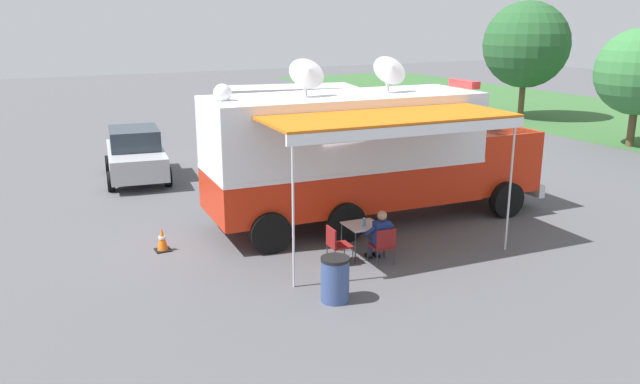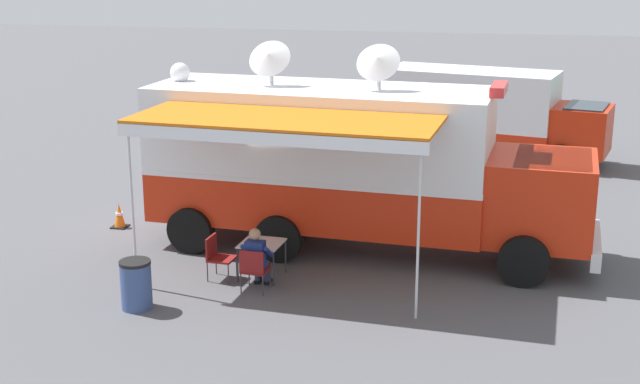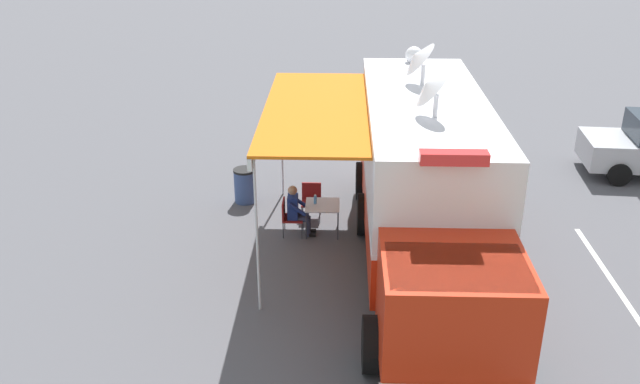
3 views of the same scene
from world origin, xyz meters
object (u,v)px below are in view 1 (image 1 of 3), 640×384
(water_bottle, at_px, (364,223))
(folding_chair_at_table, at_px, (384,243))
(car_behind_truck, at_px, (136,154))
(folding_table, at_px, (363,227))
(seated_responder, at_px, (380,235))
(support_truck, at_px, (303,118))
(traffic_cone, at_px, (162,239))
(trash_bin, at_px, (335,279))
(folding_chair_beside_table, at_px, (336,242))
(command_truck, at_px, (370,151))

(water_bottle, bearing_deg, folding_chair_at_table, 11.78)
(folding_chair_at_table, distance_m, car_behind_truck, 11.04)
(folding_table, relative_size, car_behind_truck, 0.19)
(folding_table, xyz_separation_m, seated_responder, (0.61, 0.08, -0.02))
(support_truck, bearing_deg, traffic_cone, -42.51)
(folding_table, xyz_separation_m, water_bottle, (0.17, -0.07, 0.16))
(seated_responder, xyz_separation_m, support_truck, (-11.94, 3.97, 0.73))
(support_truck, bearing_deg, trash_bin, -23.83)
(support_truck, bearing_deg, folding_chair_beside_table, -22.92)
(traffic_cone, bearing_deg, folding_table, 59.65)
(folding_chair_beside_table, distance_m, traffic_cone, 4.23)
(water_bottle, bearing_deg, command_truck, 145.80)
(command_truck, distance_m, car_behind_truck, 9.01)
(command_truck, height_order, folding_chair_at_table, command_truck)
(folding_chair_beside_table, xyz_separation_m, support_truck, (-11.57, 4.89, 0.87))
(folding_table, relative_size, seated_responder, 0.69)
(seated_responder, bearing_deg, traffic_cone, -125.76)
(folding_chair_beside_table, bearing_deg, seated_responder, 68.17)
(command_truck, height_order, folding_table, command_truck)
(water_bottle, bearing_deg, traffic_cone, -122.49)
(folding_chair_at_table, xyz_separation_m, seated_responder, (-0.19, 0.01, 0.14))
(command_truck, distance_m, traffic_cone, 5.84)
(seated_responder, bearing_deg, command_truck, 152.78)
(car_behind_truck, bearing_deg, traffic_cone, -7.65)
(seated_responder, bearing_deg, water_bottle, -161.81)
(folding_table, bearing_deg, command_truck, 144.94)
(folding_chair_beside_table, bearing_deg, support_truck, 157.08)
(water_bottle, xyz_separation_m, support_truck, (-11.50, 4.11, 0.55))
(water_bottle, xyz_separation_m, trash_bin, (1.78, -1.75, -0.38))
(water_bottle, distance_m, car_behind_truck, 10.39)
(water_bottle, distance_m, traffic_cone, 4.84)
(trash_bin, height_order, car_behind_truck, car_behind_truck)
(folding_chair_at_table, xyz_separation_m, folding_chair_beside_table, (-0.56, -0.91, 0.00))
(folding_chair_beside_table, distance_m, trash_bin, 1.96)
(folding_chair_at_table, distance_m, traffic_cone, 5.29)
(seated_responder, relative_size, car_behind_truck, 0.28)
(water_bottle, height_order, support_truck, support_truck)
(command_truck, xyz_separation_m, folding_chair_beside_table, (2.33, -2.31, -1.43))
(support_truck, bearing_deg, water_bottle, -19.68)
(folding_chair_beside_table, relative_size, trash_bin, 0.96)
(folding_table, xyz_separation_m, car_behind_truck, (-9.76, -3.14, 0.21))
(folding_chair_beside_table, relative_size, seated_responder, 0.70)
(traffic_cone, bearing_deg, trash_bin, 27.88)
(folding_table, bearing_deg, support_truck, 160.36)
(trash_bin, bearing_deg, folding_chair_beside_table, 150.37)
(water_bottle, height_order, folding_chair_beside_table, water_bottle)
(folding_chair_at_table, relative_size, support_truck, 0.12)
(folding_chair_at_table, distance_m, trash_bin, 2.20)
(car_behind_truck, bearing_deg, seated_responder, 17.24)
(traffic_cone, distance_m, car_behind_truck, 7.43)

